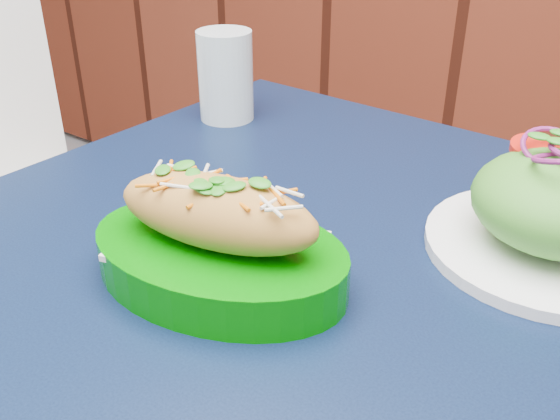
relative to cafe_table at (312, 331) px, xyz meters
The scene contains 4 objects.
cafe_table is the anchor object (origin of this frame).
banh_mi_basket 0.16m from the cafe_table, 123.04° to the right, with size 0.26×0.20×0.11m.
salad_plate 0.26m from the cafe_table, 39.45° to the left, with size 0.23×0.23×0.11m.
water_glass 0.42m from the cafe_table, 142.12° to the left, with size 0.08×0.08×0.13m, color silver.
Camera 1 is at (0.16, 1.41, 1.08)m, focal length 40.00 mm.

